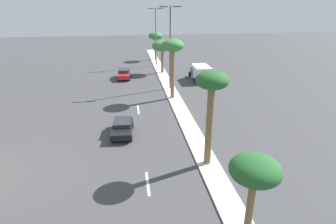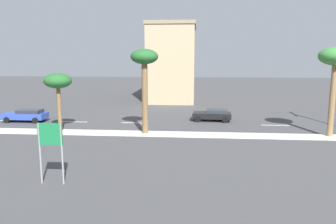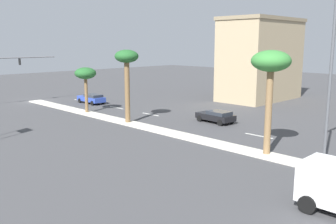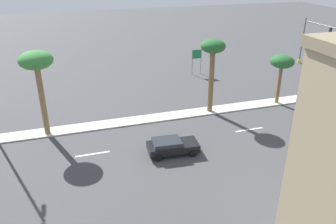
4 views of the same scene
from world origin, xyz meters
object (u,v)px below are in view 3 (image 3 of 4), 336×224
(street_lamp_mid, at_px, (331,68))
(palm_tree_outboard, at_px, (85,75))
(sedan_black_inboard, at_px, (216,116))
(palm_tree_trailing, at_px, (271,67))
(palm_tree_right, at_px, (127,63))
(sedan_blue_center, at_px, (92,98))
(commercial_building, at_px, (260,59))

(street_lamp_mid, bearing_deg, palm_tree_outboard, -90.66)
(sedan_black_inboard, bearing_deg, palm_tree_trailing, 56.20)
(palm_tree_right, distance_m, sedan_blue_center, 15.45)
(sedan_blue_center, bearing_deg, palm_tree_trailing, 81.60)
(street_lamp_mid, distance_m, sedan_blue_center, 35.10)
(commercial_building, bearing_deg, palm_tree_trailing, 32.52)
(sedan_blue_center, xyz_separation_m, sedan_black_inboard, (-2.15, 20.06, -0.02))
(commercial_building, bearing_deg, sedan_black_inboard, 17.78)
(sedan_blue_center, bearing_deg, commercial_building, 144.10)
(commercial_building, distance_m, sedan_blue_center, 25.08)
(palm_tree_right, height_order, sedan_blue_center, palm_tree_right)
(palm_tree_right, bearing_deg, palm_tree_trailing, 90.69)
(palm_tree_right, relative_size, street_lamp_mid, 0.66)
(street_lamp_mid, height_order, sedan_blue_center, street_lamp_mid)
(palm_tree_trailing, xyz_separation_m, sedan_blue_center, (-4.41, -29.86, -5.86))
(palm_tree_right, distance_m, street_lamp_mid, 20.60)
(palm_tree_right, relative_size, palm_tree_trailing, 0.98)
(palm_tree_trailing, distance_m, sedan_blue_center, 30.74)
(commercial_building, height_order, street_lamp_mid, commercial_building)
(palm_tree_trailing, xyz_separation_m, sedan_black_inboard, (-6.56, -9.79, -5.88))
(palm_tree_trailing, relative_size, sedan_black_inboard, 1.80)
(palm_tree_trailing, bearing_deg, palm_tree_outboard, -89.93)
(commercial_building, height_order, sedan_blue_center, commercial_building)
(palm_tree_right, relative_size, sedan_blue_center, 1.65)
(street_lamp_mid, bearing_deg, sedan_blue_center, -97.92)
(commercial_building, distance_m, palm_tree_trailing, 28.79)
(palm_tree_right, xyz_separation_m, street_lamp_mid, (0.16, 20.59, 0.42))
(sedan_blue_center, distance_m, sedan_black_inboard, 20.18)
(commercial_building, relative_size, palm_tree_outboard, 2.48)
(palm_tree_trailing, relative_size, sedan_blue_center, 1.69)
(commercial_building, height_order, palm_tree_outboard, commercial_building)
(sedan_black_inboard, bearing_deg, sedan_blue_center, -83.88)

